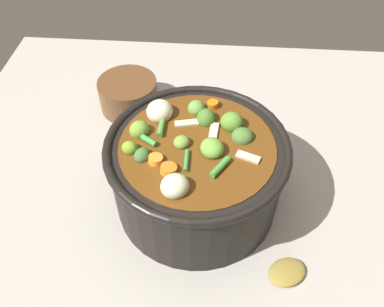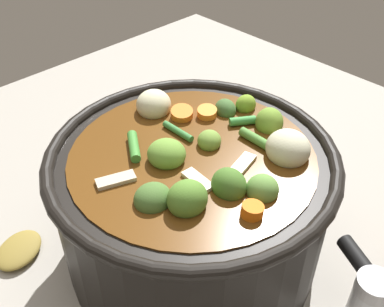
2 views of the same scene
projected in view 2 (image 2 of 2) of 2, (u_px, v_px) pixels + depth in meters
The scene contains 3 objects.
ground_plane at pixel (192, 248), 0.58m from camera, with size 1.10×1.10×0.00m, color #9E998E.
cooking_pot at pixel (193, 201), 0.53m from camera, with size 0.32×0.32×0.18m.
salt_shaker at pixel (366, 307), 0.47m from camera, with size 0.04×0.04×0.09m.
Camera 2 is at (0.27, 0.27, 0.46)m, focal length 42.90 mm.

